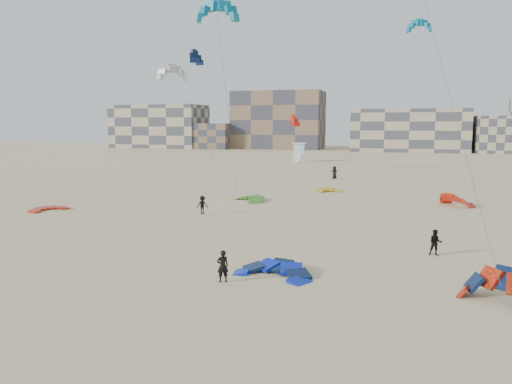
# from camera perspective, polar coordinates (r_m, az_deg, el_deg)

# --- Properties ---
(ground) EXTENTS (320.00, 320.00, 0.00)m
(ground) POSITION_cam_1_polar(r_m,az_deg,el_deg) (24.85, -7.67, -10.56)
(ground) COLOR #D1BA8C
(ground) RESTS_ON ground
(kite_ground_blue) EXTENTS (4.68, 4.86, 2.05)m
(kite_ground_blue) POSITION_cam_1_polar(r_m,az_deg,el_deg) (26.24, 2.02, -9.49)
(kite_ground_blue) COLOR #0930CC
(kite_ground_blue) RESTS_ON ground
(kite_ground_orange) EXTENTS (4.99, 4.98, 3.63)m
(kite_ground_orange) POSITION_cam_1_polar(r_m,az_deg,el_deg) (24.75, 26.01, -11.37)
(kite_ground_orange) COLOR #FF2C0C
(kite_ground_orange) RESTS_ON ground
(kite_ground_red) EXTENTS (4.54, 4.47, 0.60)m
(kite_ground_red) POSITION_cam_1_polar(r_m,az_deg,el_deg) (49.16, -22.60, -1.94)
(kite_ground_red) COLOR red
(kite_ground_red) RESTS_ON ground
(kite_ground_green) EXTENTS (5.48, 5.52, 1.77)m
(kite_ground_green) POSITION_cam_1_polar(r_m,az_deg,el_deg) (50.96, -0.84, -1.01)
(kite_ground_green) COLOR #338023
(kite_ground_green) RESTS_ON ground
(kite_ground_red_far) EXTENTS (5.28, 5.27, 3.67)m
(kite_ground_red_far) POSITION_cam_1_polar(r_m,az_deg,el_deg) (51.70, 21.90, -1.45)
(kite_ground_red_far) COLOR red
(kite_ground_red_far) RESTS_ON ground
(kite_ground_yellow) EXTENTS (4.04, 4.13, 1.42)m
(kite_ground_yellow) POSITION_cam_1_polar(r_m,az_deg,el_deg) (58.13, 8.32, -0.01)
(kite_ground_yellow) COLOR gold
(kite_ground_yellow) RESTS_ON ground
(kitesurfer_main) EXTENTS (0.70, 0.65, 1.61)m
(kitesurfer_main) POSITION_cam_1_polar(r_m,az_deg,el_deg) (25.01, -3.83, -8.44)
(kitesurfer_main) COLOR black
(kitesurfer_main) RESTS_ON ground
(kitesurfer_b) EXTENTS (0.76, 0.60, 1.56)m
(kitesurfer_b) POSITION_cam_1_polar(r_m,az_deg,el_deg) (31.69, 19.82, -5.46)
(kitesurfer_b) COLOR black
(kitesurfer_b) RESTS_ON ground
(kitesurfer_c) EXTENTS (1.14, 1.15, 1.59)m
(kitesurfer_c) POSITION_cam_1_polar(r_m,az_deg,el_deg) (43.72, -6.14, -1.47)
(kitesurfer_c) COLOR black
(kitesurfer_c) RESTS_ON ground
(kitesurfer_e) EXTENTS (0.97, 0.73, 1.80)m
(kitesurfer_e) POSITION_cam_1_polar(r_m,az_deg,el_deg) (72.33, 8.96, 2.22)
(kitesurfer_e) COLOR black
(kitesurfer_e) RESTS_ON ground
(kite_fly_teal_a) EXTENTS (4.23, 4.21, 17.96)m
(kite_fly_teal_a) POSITION_cam_1_polar(r_m,az_deg,el_deg) (47.62, -4.47, 19.71)
(kite_fly_teal_a) COLOR #056C9A
(kite_fly_teal_a) RESTS_ON ground
(kite_fly_grey) EXTENTS (8.57, 4.65, 13.60)m
(kite_fly_grey) POSITION_cam_1_polar(r_m,az_deg,el_deg) (59.66, -9.57, 13.13)
(kite_fly_grey) COLOR silver
(kite_fly_grey) RESTS_ON ground
(kite_fly_navy) EXTENTS (5.94, 4.56, 17.86)m
(kite_fly_navy) POSITION_cam_1_polar(r_m,az_deg,el_deg) (77.59, -6.85, 14.91)
(kite_fly_navy) COLOR #0A1945
(kite_fly_navy) RESTS_ON ground
(kite_fly_teal_b) EXTENTS (6.41, 9.19, 22.90)m
(kite_fly_teal_b) POSITION_cam_1_polar(r_m,az_deg,el_deg) (84.64, 18.17, 17.48)
(kite_fly_teal_b) COLOR #056C9A
(kite_fly_teal_b) RESTS_ON ground
(kite_fly_red) EXTENTS (5.26, 5.10, 8.65)m
(kite_fly_red) POSITION_cam_1_polar(r_m,az_deg,el_deg) (85.22, 4.42, 8.01)
(kite_fly_red) COLOR red
(kite_fly_red) RESTS_ON ground
(lifeguard_tower_far) EXTENTS (2.97, 5.40, 3.86)m
(lifeguard_tower_far) POSITION_cam_1_polar(r_m,az_deg,el_deg) (105.25, 4.97, 4.55)
(lifeguard_tower_far) COLOR white
(lifeguard_tower_far) RESTS_ON ground
(condo_west_a) EXTENTS (30.00, 15.00, 14.00)m
(condo_west_a) POSITION_cam_1_polar(r_m,az_deg,el_deg) (171.21, -10.95, 7.37)
(condo_west_a) COLOR tan
(condo_west_a) RESTS_ON ground
(condo_west_b) EXTENTS (28.00, 14.00, 18.00)m
(condo_west_b) POSITION_cam_1_polar(r_m,az_deg,el_deg) (160.46, 2.58, 8.20)
(condo_west_b) COLOR brown
(condo_west_b) RESTS_ON ground
(condo_mid) EXTENTS (32.00, 16.00, 12.00)m
(condo_mid) POSITION_cam_1_polar(r_m,az_deg,el_deg) (151.41, 17.12, 6.76)
(condo_mid) COLOR tan
(condo_mid) RESTS_ON ground
(condo_fill_left) EXTENTS (12.00, 10.00, 8.00)m
(condo_fill_left) POSITION_cam_1_polar(r_m,az_deg,el_deg) (161.02, -4.92, 6.40)
(condo_fill_left) COLOR brown
(condo_fill_left) RESTS_ON ground
(condo_fill_right) EXTENTS (10.00, 10.00, 10.00)m
(condo_fill_right) POSITION_cam_1_polar(r_m,az_deg,el_deg) (151.05, 25.51, 5.96)
(condo_fill_right) COLOR tan
(condo_fill_right) RESTS_ON ground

